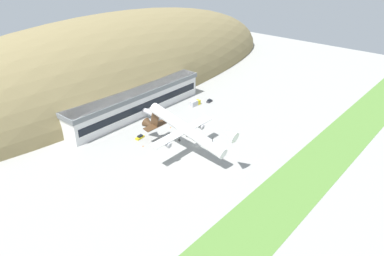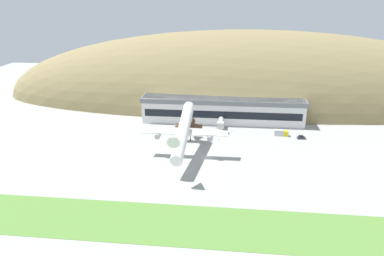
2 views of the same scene
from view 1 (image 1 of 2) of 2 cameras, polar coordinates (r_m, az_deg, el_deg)
The scene contains 11 objects.
ground_plane at distance 168.52m, azimuth 1.02°, elevation -2.55°, with size 412.26×412.26×0.00m, color #9E9E99.
grass_strip_foreground at distance 147.81m, azimuth 15.66°, elevation -8.38°, with size 371.03×20.97×0.08m, color #568438.
hill_backdrop at distance 241.12m, azimuth -12.71°, elevation 6.21°, with size 312.00×86.72×86.94m, color olive.
terminal_building at distance 197.68m, azimuth -8.73°, elevation 4.23°, with size 83.57×15.28×13.26m.
jetway_0 at distance 189.61m, azimuth -6.00°, elevation 2.21°, with size 3.38×11.56×5.43m.
cargo_airplane at distance 156.36m, azimuth -1.11°, elevation -0.22°, with size 35.35×50.44×15.94m.
service_car_0 at distance 212.10m, azimuth 2.68°, elevation 4.14°, with size 3.97×2.18×1.62m.
service_car_1 at distance 175.12m, azimuth -7.95°, elevation -1.39°, with size 4.75×2.27×1.42m.
fuel_truck at distance 207.24m, azimuth 0.49°, elevation 3.81°, with size 6.51×2.73×2.88m.
traffic_cone_0 at distance 183.29m, azimuth -3.28°, elevation 0.11°, with size 0.52×0.52×0.58m.
traffic_cone_1 at distance 168.32m, azimuth -7.47°, elevation -2.73°, with size 0.52×0.52×0.58m.
Camera 1 is at (-113.62, -92.33, 83.44)m, focal length 35.00 mm.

